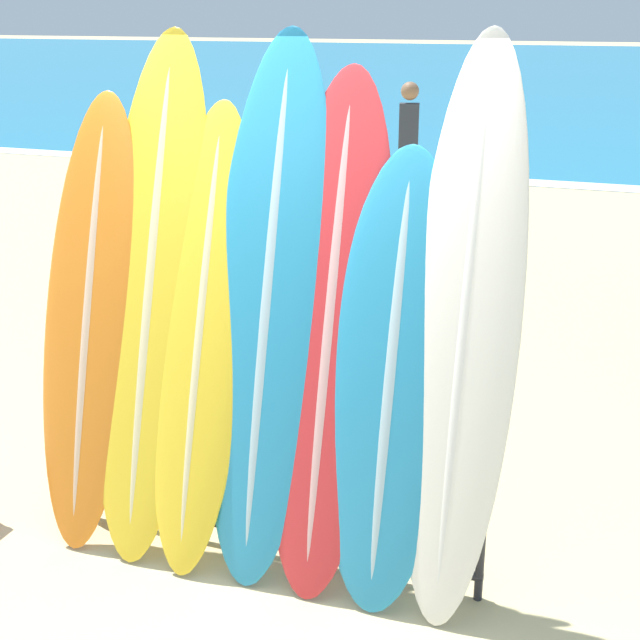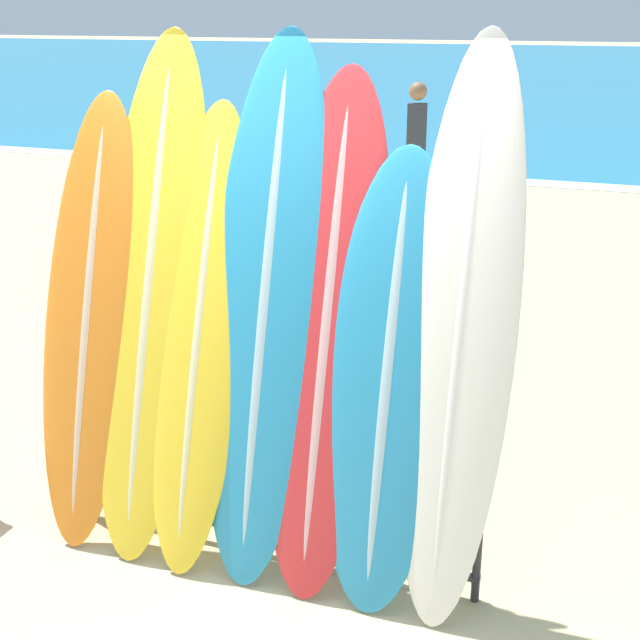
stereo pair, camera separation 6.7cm
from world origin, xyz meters
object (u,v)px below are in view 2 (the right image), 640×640
(surfboard_slot_1, at_px, (150,299))
(person_mid_beach, at_px, (416,144))
(surfboard_slot_3, at_px, (266,313))
(surfboard_slot_0, at_px, (90,323))
(surfboard_slot_2, at_px, (200,340))
(person_near_water, at_px, (282,193))
(surfboard_rack, at_px, (262,462))
(surfboard_slot_5, at_px, (388,385))
(surfboard_slot_6, at_px, (460,337))
(surfboard_slot_4, at_px, (327,338))

(surfboard_slot_1, distance_m, person_mid_beach, 7.85)
(surfboard_slot_3, xyz_separation_m, person_mid_beach, (-1.34, 7.81, -0.33))
(surfboard_slot_0, xyz_separation_m, surfboard_slot_2, (0.62, 0.00, -0.01))
(surfboard_slot_2, relative_size, person_near_water, 1.23)
(surfboard_rack, distance_m, surfboard_slot_5, 0.81)
(surfboard_rack, bearing_deg, surfboard_slot_3, 79.06)
(surfboard_slot_1, distance_m, surfboard_slot_2, 0.34)
(surfboard_slot_5, bearing_deg, surfboard_slot_2, 178.51)
(surfboard_slot_2, xyz_separation_m, person_near_water, (-1.30, 4.06, -0.12))
(surfboard_rack, distance_m, surfboard_slot_2, 0.67)
(surfboard_slot_6, bearing_deg, surfboard_slot_3, 179.28)
(surfboard_slot_3, bearing_deg, person_near_water, 112.04)
(surfboard_slot_3, bearing_deg, surfboard_slot_1, 179.54)
(surfboard_rack, height_order, surfboard_slot_2, surfboard_slot_2)
(surfboard_slot_4, distance_m, surfboard_slot_5, 0.36)
(surfboard_slot_1, relative_size, surfboard_slot_5, 1.23)
(surfboard_slot_3, distance_m, person_near_water, 4.34)
(surfboard_slot_2, bearing_deg, surfboard_slot_6, 1.57)
(person_near_water, bearing_deg, surfboard_slot_2, 33.38)
(surfboard_slot_1, relative_size, surfboard_slot_6, 0.99)
(person_near_water, distance_m, person_mid_beach, 3.81)
(person_mid_beach, bearing_deg, surfboard_slot_6, 93.79)
(person_mid_beach, bearing_deg, surfboard_slot_3, 87.40)
(surfboard_slot_2, bearing_deg, surfboard_slot_3, 7.96)
(surfboard_slot_4, relative_size, person_near_water, 1.32)
(surfboard_slot_4, distance_m, person_mid_beach, 8.00)
(surfboard_slot_3, height_order, person_mid_beach, surfboard_slot_3)
(surfboard_slot_3, bearing_deg, surfboard_slot_2, -172.04)
(surfboard_slot_3, xyz_separation_m, surfboard_slot_6, (0.92, -0.01, 0.00))
(surfboard_slot_6, bearing_deg, surfboard_slot_5, -168.93)
(surfboard_slot_4, bearing_deg, person_mid_beach, 101.89)
(surfboard_rack, xyz_separation_m, surfboard_slot_0, (-0.94, 0.01, 0.60))
(surfboard_slot_0, distance_m, surfboard_slot_5, 1.57)
(surfboard_slot_3, bearing_deg, surfboard_rack, -100.94)
(surfboard_slot_0, distance_m, surfboard_slot_1, 0.36)
(surfboard_slot_0, height_order, surfboard_slot_1, surfboard_slot_1)
(surfboard_rack, bearing_deg, person_mid_beach, 99.59)
(surfboard_slot_0, relative_size, surfboard_slot_4, 0.94)
(surfboard_slot_0, distance_m, surfboard_slot_6, 1.88)
(surfboard_rack, xyz_separation_m, person_near_water, (-1.62, 4.07, 0.47))
(surfboard_rack, distance_m, person_mid_beach, 7.99)
(surfboard_slot_2, relative_size, surfboard_slot_6, 0.87)
(surfboard_slot_0, height_order, person_near_water, surfboard_slot_0)
(surfboard_slot_2, relative_size, surfboard_slot_3, 0.87)
(surfboard_slot_2, height_order, surfboard_slot_6, surfboard_slot_6)
(surfboard_slot_4, xyz_separation_m, person_near_water, (-1.94, 4.03, -0.21))
(surfboard_rack, height_order, surfboard_slot_5, surfboard_slot_5)
(surfboard_slot_1, height_order, surfboard_slot_6, surfboard_slot_6)
(surfboard_rack, distance_m, surfboard_slot_4, 0.75)
(person_mid_beach, bearing_deg, surfboard_slot_1, 82.93)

